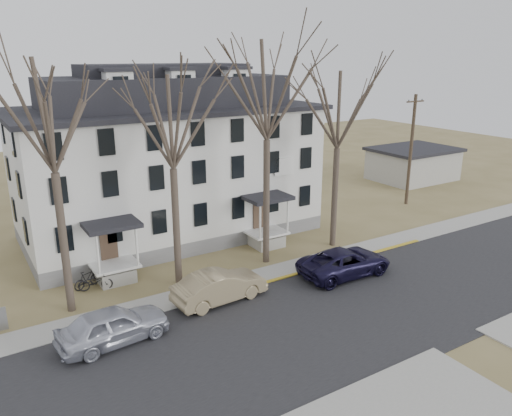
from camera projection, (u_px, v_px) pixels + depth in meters
ground at (362, 336)px, 23.42m from camera, size 120.00×120.00×0.00m
main_road at (334, 318)px, 25.04m from camera, size 120.00×10.00×0.04m
far_sidewalk at (268, 275)px, 29.91m from camera, size 120.00×2.00×0.08m
yellow_curb at (342, 262)px, 31.70m from camera, size 14.00×0.25×0.06m
boarding_house at (169, 162)px, 35.38m from camera, size 20.80×12.36×12.05m
distant_building at (413, 164)px, 52.26m from camera, size 8.50×6.50×3.35m
tree_far_left at (47, 108)px, 22.75m from camera, size 8.40×8.40×13.72m
tree_mid_left at (171, 116)px, 26.00m from camera, size 7.80×7.80×12.74m
tree_center at (267, 83)px, 28.59m from camera, size 9.00×9.00×14.70m
tree_mid_right at (339, 104)px, 31.80m from camera, size 7.80×7.80×12.74m
utility_pole_far at (411, 149)px, 42.66m from camera, size 2.00×0.28×9.50m
car_silver at (113, 326)px, 22.63m from camera, size 5.23×2.50×1.73m
car_tan at (220, 287)px, 26.48m from camera, size 5.25×2.14×1.69m
car_navy at (345, 263)px, 29.66m from camera, size 5.89×2.86×1.61m
bicycle_left at (95, 283)px, 27.80m from camera, size 1.98×1.16×0.98m
bicycle_right at (87, 280)px, 28.08m from camera, size 1.78×1.14×1.04m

